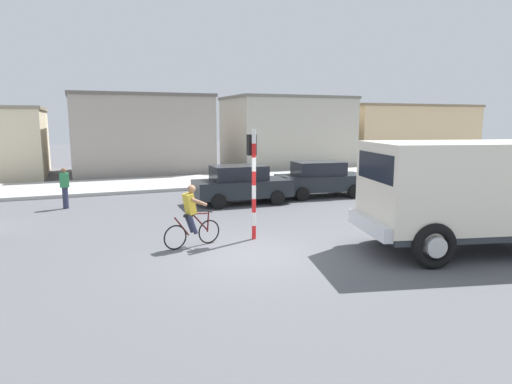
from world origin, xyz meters
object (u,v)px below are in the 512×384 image
car_red_near (320,179)px  car_white_mid (241,184)px  truck_foreground (467,189)px  cyclist (192,216)px  pedestrian_near_kerb (65,187)px  traffic_light_pole (253,169)px

car_red_near → car_white_mid: bearing=-175.6°
truck_foreground → cyclist: truck_foreground is taller
truck_foreground → pedestrian_near_kerb: truck_foreground is taller
car_red_near → pedestrian_near_kerb: size_ratio=2.57×
truck_foreground → traffic_light_pole: traffic_light_pole is taller
cyclist → traffic_light_pole: (1.88, 0.19, 1.20)m
cyclist → traffic_light_pole: 2.24m
truck_foreground → pedestrian_near_kerb: size_ratio=3.60×
traffic_light_pole → cyclist: bearing=-174.2°
pedestrian_near_kerb → car_white_mid: bearing=-12.9°
car_white_mid → car_red_near: bearing=4.4°
pedestrian_near_kerb → truck_foreground: bearing=-45.5°
cyclist → traffic_light_pole: bearing=5.8°
traffic_light_pole → car_red_near: size_ratio=0.77×
truck_foreground → car_white_mid: size_ratio=1.44×
car_white_mid → cyclist: bearing=-121.9°
car_white_mid → pedestrian_near_kerb: size_ratio=2.50×
traffic_light_pole → pedestrian_near_kerb: size_ratio=1.98×
car_red_near → traffic_light_pole: bearing=-134.3°
truck_foreground → traffic_light_pole: 5.79m
cyclist → pedestrian_near_kerb: (-3.36, 7.12, -0.02)m
cyclist → car_white_mid: (3.45, 5.55, -0.05)m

